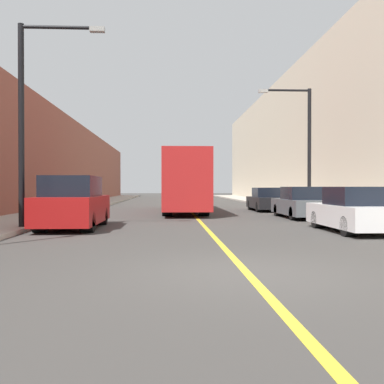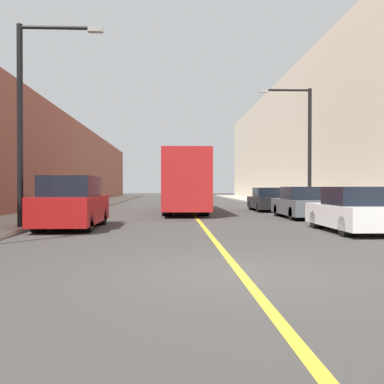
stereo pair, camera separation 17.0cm
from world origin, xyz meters
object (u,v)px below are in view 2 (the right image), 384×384
at_px(car_right_near, 353,212).
at_px(parked_suv_left, 72,204).
at_px(car_right_mid, 301,204).
at_px(car_right_far, 268,200).
at_px(street_lamp_right, 304,140).
at_px(street_lamp_left, 29,109).
at_px(bus, 184,181).

bearing_deg(car_right_near, parked_suv_left, 169.56).
height_order(car_right_near, car_right_mid, car_right_mid).
relative_size(car_right_far, street_lamp_right, 0.65).
bearing_deg(street_lamp_left, car_right_far, 48.05).
relative_size(car_right_mid, street_lamp_right, 0.70).
xyz_separation_m(car_right_far, street_lamp_right, (1.28, -3.34, 3.40)).
height_order(parked_suv_left, street_lamp_left, street_lamp_left).
bearing_deg(bus, parked_suv_left, -112.30).
xyz_separation_m(parked_suv_left, car_right_near, (9.55, -1.76, -0.19)).
height_order(bus, street_lamp_left, street_lamp_left).
distance_m(bus, car_right_far, 5.40).
bearing_deg(street_lamp_right, car_right_mid, -109.52).
xyz_separation_m(car_right_mid, street_lamp_left, (-11.01, -5.68, 3.45)).
distance_m(bus, car_right_mid, 7.91).
distance_m(car_right_far, street_lamp_right, 4.93).
relative_size(bus, parked_suv_left, 2.49).
relative_size(street_lamp_left, street_lamp_right, 1.02).
bearing_deg(car_right_far, street_lamp_right, -69.10).
xyz_separation_m(car_right_near, street_lamp_right, (1.25, 9.60, 3.38)).
bearing_deg(street_lamp_right, street_lamp_left, -144.33).
distance_m(parked_suv_left, street_lamp_left, 3.59).
bearing_deg(car_right_near, street_lamp_right, 82.57).
bearing_deg(car_right_near, car_right_mid, 88.30).
bearing_deg(car_right_far, parked_suv_left, -130.44).
xyz_separation_m(car_right_mid, car_right_far, (-0.22, 6.32, -0.02)).
bearing_deg(street_lamp_right, car_right_far, 110.90).
distance_m(car_right_mid, car_right_far, 6.32).
relative_size(bus, street_lamp_left, 1.77).
relative_size(car_right_near, street_lamp_left, 0.66).
bearing_deg(street_lamp_left, parked_suv_left, 33.08).
height_order(car_right_far, street_lamp_right, street_lamp_right).
distance_m(car_right_far, street_lamp_left, 16.51).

